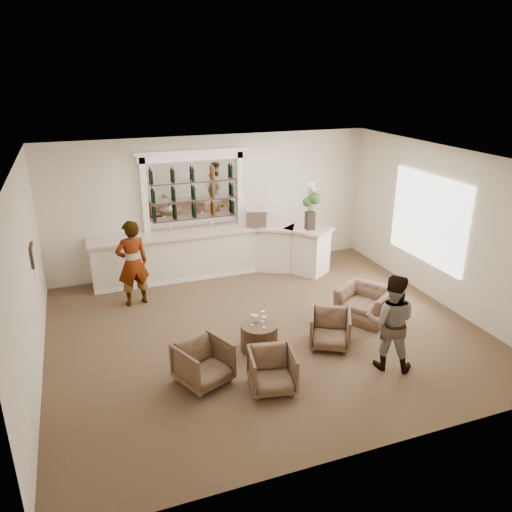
{
  "coord_description": "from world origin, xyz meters",
  "views": [
    {
      "loc": [
        -3.09,
        -7.94,
        4.78
      ],
      "look_at": [
        0.15,
        0.9,
        1.2
      ],
      "focal_mm": 35.0,
      "sensor_mm": 36.0,
      "label": 1
    }
  ],
  "objects": [
    {
      "name": "sommelier",
      "position": [
        -2.18,
        2.05,
        0.93
      ],
      "size": [
        0.75,
        0.56,
        1.86
      ],
      "primitive_type": "imported",
      "rotation": [
        0.0,
        0.0,
        3.31
      ],
      "color": "gray",
      "rests_on": "ground"
    },
    {
      "name": "espresso_machine",
      "position": [
        0.89,
        2.94,
        1.35
      ],
      "size": [
        0.57,
        0.52,
        0.42
      ],
      "primitive_type": "cube",
      "rotation": [
        0.0,
        0.0,
        -0.28
      ],
      "color": "silver",
      "rests_on": "bar_counter"
    },
    {
      "name": "wine_glass_tbl_b",
      "position": [
        -0.24,
        -0.53,
        0.6
      ],
      "size": [
        0.07,
        0.07,
        0.21
      ],
      "primitive_type": null,
      "color": "white",
      "rests_on": "cocktail_table"
    },
    {
      "name": "armchair_far",
      "position": [
        2.06,
        -0.24,
        0.33
      ],
      "size": [
        1.29,
        1.33,
        0.65
      ],
      "primitive_type": "imported",
      "rotation": [
        0.0,
        0.0,
        -0.98
      ],
      "color": "brown",
      "rests_on": "ground"
    },
    {
      "name": "armchair_center",
      "position": [
        -0.56,
        -1.78,
        0.33
      ],
      "size": [
        0.82,
        0.84,
        0.66
      ],
      "primitive_type": "imported",
      "rotation": [
        0.0,
        0.0,
        -0.18
      ],
      "color": "brown",
      "rests_on": "ground"
    },
    {
      "name": "armchair_right",
      "position": [
        0.91,
        -0.93,
        0.33
      ],
      "size": [
        0.97,
        0.98,
        0.67
      ],
      "primitive_type": "imported",
      "rotation": [
        0.0,
        0.0,
        -0.5
      ],
      "color": "brown",
      "rests_on": "ground"
    },
    {
      "name": "napkin_holder",
      "position": [
        -0.36,
        -0.47,
        0.56
      ],
      "size": [
        0.08,
        0.08,
        0.12
      ],
      "primitive_type": "cube",
      "color": "white",
      "rests_on": "cocktail_table"
    },
    {
      "name": "wine_glass_tbl_c",
      "position": [
        -0.3,
        -0.74,
        0.6
      ],
      "size": [
        0.07,
        0.07,
        0.21
      ],
      "primitive_type": null,
      "color": "white",
      "rests_on": "cocktail_table"
    },
    {
      "name": "wine_glass_bar_right",
      "position": [
        -1.15,
        3.07,
        1.25
      ],
      "size": [
        0.07,
        0.07,
        0.21
      ],
      "primitive_type": null,
      "color": "white",
      "rests_on": "bar_counter"
    },
    {
      "name": "room_shell",
      "position": [
        0.16,
        0.71,
        2.34
      ],
      "size": [
        8.04,
        7.02,
        3.32
      ],
      "color": "beige",
      "rests_on": "ground"
    },
    {
      "name": "bar_counter",
      "position": [
        -0.16,
        3.0,
        0.57
      ],
      "size": [
        5.72,
        1.8,
        1.14
      ],
      "color": "white",
      "rests_on": "ground"
    },
    {
      "name": "flower_vase",
      "position": [
        2.03,
        2.3,
        1.78
      ],
      "size": [
        0.3,
        0.3,
        1.14
      ],
      "color": "black",
      "rests_on": "bar_counter"
    },
    {
      "name": "ground",
      "position": [
        0.0,
        0.0,
        0.0
      ],
      "size": [
        8.0,
        8.0,
        0.0
      ],
      "primitive_type": "plane",
      "color": "brown",
      "rests_on": "ground"
    },
    {
      "name": "armchair_left",
      "position": [
        -1.53,
        -1.24,
        0.36
      ],
      "size": [
        1.01,
        1.02,
        0.71
      ],
      "primitive_type": "imported",
      "rotation": [
        0.0,
        0.0,
        0.4
      ],
      "color": "brown",
      "rests_on": "ground"
    },
    {
      "name": "wine_glass_bar_left",
      "position": [
        -0.18,
        3.01,
        1.25
      ],
      "size": [
        0.07,
        0.07,
        0.21
      ],
      "primitive_type": null,
      "color": "white",
      "rests_on": "bar_counter"
    },
    {
      "name": "guest",
      "position": [
        1.51,
        -1.86,
        0.84
      ],
      "size": [
        1.03,
        0.98,
        1.68
      ],
      "primitive_type": "imported",
      "rotation": [
        0.0,
        0.0,
        2.54
      ],
      "color": "gray",
      "rests_on": "ground"
    },
    {
      "name": "cocktail_table",
      "position": [
        -0.34,
        -0.61,
        0.25
      ],
      "size": [
        0.67,
        0.67,
        0.5
      ],
      "primitive_type": "cylinder",
      "color": "#4A3320",
      "rests_on": "ground"
    },
    {
      "name": "wine_glass_tbl_a",
      "position": [
        -0.46,
        -0.58,
        0.6
      ],
      "size": [
        0.07,
        0.07,
        0.21
      ],
      "primitive_type": null,
      "color": "white",
      "rests_on": "cocktail_table"
    },
    {
      "name": "back_bar_alcove",
      "position": [
        -0.5,
        3.41,
        2.03
      ],
      "size": [
        2.64,
        0.25,
        3.0
      ],
      "color": "white",
      "rests_on": "ground"
    }
  ]
}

